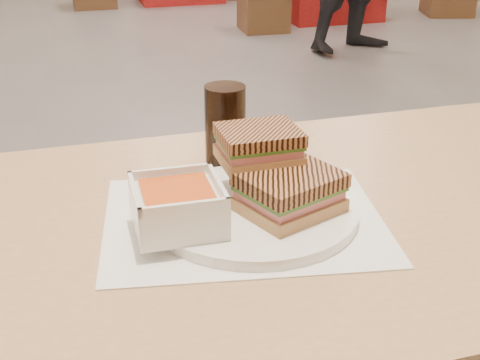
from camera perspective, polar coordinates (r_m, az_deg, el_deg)
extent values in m
cube|color=tan|center=(0.97, 3.03, -3.67)|extent=(1.25, 0.78, 0.03)
cylinder|color=tan|center=(1.62, 17.91, -7.54)|extent=(0.06, 0.06, 0.72)
cube|color=white|center=(0.94, 0.31, -3.45)|extent=(0.42, 0.34, 0.00)
cylinder|color=white|center=(0.94, 1.19, -2.68)|extent=(0.30, 0.30, 0.02)
cube|color=white|center=(0.88, -5.38, -2.59)|extent=(0.12, 0.12, 0.05)
cube|color=#D54A18|center=(0.87, -5.45, -1.00)|extent=(0.09, 0.09, 0.01)
cube|color=white|center=(0.88, -1.90, -0.37)|extent=(0.01, 0.12, 0.01)
cube|color=white|center=(0.86, -9.09, -1.18)|extent=(0.01, 0.12, 0.01)
cube|color=white|center=(0.92, -6.05, 0.69)|extent=(0.12, 0.01, 0.01)
cube|color=white|center=(0.82, -4.79, -2.41)|extent=(0.12, 0.01, 0.01)
cube|color=tan|center=(0.93, 4.27, -2.13)|extent=(0.16, 0.15, 0.02)
cube|color=#CD7176|center=(0.92, 4.30, -1.24)|extent=(0.15, 0.14, 0.01)
cube|color=#386B23|center=(0.91, 4.32, -0.70)|extent=(0.16, 0.15, 0.01)
cube|color=#9A5D37|center=(0.91, 4.35, 0.03)|extent=(0.16, 0.15, 0.02)
cube|color=tan|center=(0.96, 1.64, 2.06)|extent=(0.12, 0.10, 0.02)
cube|color=#CD7176|center=(0.95, 1.65, 2.84)|extent=(0.11, 0.09, 0.01)
cube|color=#386B23|center=(0.95, 1.65, 3.31)|extent=(0.12, 0.10, 0.01)
cube|color=#9A5D37|center=(0.94, 1.66, 3.95)|extent=(0.12, 0.10, 0.02)
cylinder|color=black|center=(1.07, -1.28, 4.47)|extent=(0.07, 0.07, 0.14)
cube|color=brown|center=(5.56, 2.04, 14.86)|extent=(0.37, 0.37, 0.41)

